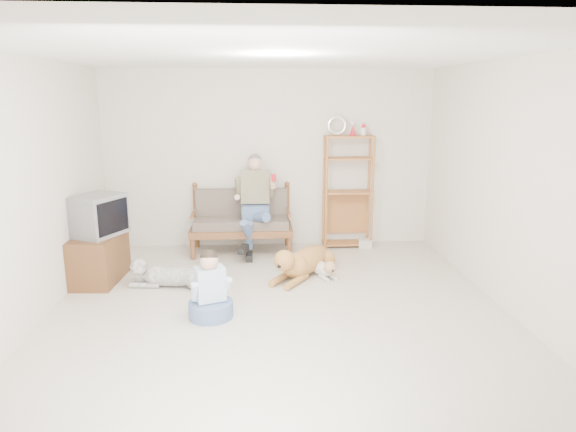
{
  "coord_description": "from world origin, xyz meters",
  "views": [
    {
      "loc": [
        -0.25,
        -5.11,
        2.32
      ],
      "look_at": [
        0.16,
        1.0,
        0.87
      ],
      "focal_mm": 32.0,
      "sensor_mm": 36.0,
      "label": 1
    }
  ],
  "objects": [
    {
      "name": "child",
      "position": [
        -0.73,
        0.04,
        0.27
      ],
      "size": [
        0.48,
        0.48,
        0.75
      ],
      "rotation": [
        0.0,
        0.0,
        0.37
      ],
      "color": "slate",
      "rests_on": "ground"
    },
    {
      "name": "tv_stand",
      "position": [
        -2.23,
        1.25,
        0.3
      ],
      "size": [
        0.57,
        0.94,
        0.6
      ],
      "rotation": [
        0.0,
        0.0,
        -0.08
      ],
      "color": "brown",
      "rests_on": "ground"
    },
    {
      "name": "wall_front",
      "position": [
        0.0,
        -2.75,
        1.35
      ],
      "size": [
        5.0,
        0.0,
        5.0
      ],
      "primitive_type": "plane",
      "rotation": [
        -1.57,
        0.0,
        0.0
      ],
      "color": "beige",
      "rests_on": "ground"
    },
    {
      "name": "book_stack",
      "position": [
        1.47,
        2.44,
        0.06
      ],
      "size": [
        0.22,
        0.18,
        0.13
      ],
      "primitive_type": "cube",
      "rotation": [
        0.0,
        0.0,
        -0.15
      ],
      "color": "silver",
      "rests_on": "ground"
    },
    {
      "name": "etagere",
      "position": [
        1.19,
        2.55,
        0.88
      ],
      "size": [
        0.76,
        0.33,
        2.02
      ],
      "color": "#9F6532",
      "rests_on": "ground"
    },
    {
      "name": "terrier",
      "position": [
        0.64,
        1.2,
        0.11
      ],
      "size": [
        0.35,
        0.64,
        0.25
      ],
      "rotation": [
        0.0,
        0.0,
        0.39
      ],
      "color": "silver",
      "rests_on": "ground"
    },
    {
      "name": "floor",
      "position": [
        0.0,
        0.0,
        0.0
      ],
      "size": [
        5.5,
        5.5,
        0.0
      ],
      "primitive_type": "plane",
      "color": "silver",
      "rests_on": "ground"
    },
    {
      "name": "ceiling",
      "position": [
        0.0,
        0.0,
        2.7
      ],
      "size": [
        5.5,
        5.5,
        0.0
      ],
      "primitive_type": "plane",
      "rotation": [
        3.14,
        0.0,
        0.0
      ],
      "color": "white",
      "rests_on": "ground"
    },
    {
      "name": "shaggy_dog",
      "position": [
        -1.34,
        0.99,
        0.14
      ],
      "size": [
        1.19,
        0.34,
        0.35
      ],
      "rotation": [
        0.0,
        0.0,
        -1.65
      ],
      "color": "white",
      "rests_on": "ground"
    },
    {
      "name": "wall_left",
      "position": [
        -2.5,
        0.0,
        1.35
      ],
      "size": [
        0.0,
        5.5,
        5.5
      ],
      "primitive_type": "plane",
      "rotation": [
        1.57,
        0.0,
        1.57
      ],
      "color": "beige",
      "rests_on": "ground"
    },
    {
      "name": "wall_outlet",
      "position": [
        -1.25,
        2.73,
        0.3
      ],
      "size": [
        0.12,
        0.02,
        0.08
      ],
      "primitive_type": "cube",
      "color": "silver",
      "rests_on": "ground"
    },
    {
      "name": "crt_tv",
      "position": [
        -2.19,
        1.26,
        0.85
      ],
      "size": [
        0.71,
        0.77,
        0.51
      ],
      "rotation": [
        0.0,
        0.0,
        -0.47
      ],
      "color": "slate",
      "rests_on": "tv_stand"
    },
    {
      "name": "golden_retriever",
      "position": [
        0.37,
        1.26,
        0.19
      ],
      "size": [
        0.95,
        1.32,
        0.46
      ],
      "rotation": [
        0.0,
        0.0,
        -0.61
      ],
      "color": "#B4773E",
      "rests_on": "ground"
    },
    {
      "name": "wall_right",
      "position": [
        2.5,
        0.0,
        1.35
      ],
      "size": [
        0.0,
        5.5,
        5.5
      ],
      "primitive_type": "plane",
      "rotation": [
        1.57,
        0.0,
        -1.57
      ],
      "color": "beige",
      "rests_on": "ground"
    },
    {
      "name": "man",
      "position": [
        -0.25,
        2.21,
        0.67
      ],
      "size": [
        0.56,
        0.8,
        1.29
      ],
      "color": "slate",
      "rests_on": "loveseat"
    },
    {
      "name": "loveseat",
      "position": [
        -0.44,
        2.4,
        0.49
      ],
      "size": [
        1.5,
        0.71,
        0.95
      ],
      "rotation": [
        0.0,
        0.0,
        -0.0
      ],
      "color": "brown",
      "rests_on": "ground"
    },
    {
      "name": "wall_back",
      "position": [
        0.0,
        2.75,
        1.35
      ],
      "size": [
        5.0,
        0.0,
        5.0
      ],
      "primitive_type": "plane",
      "rotation": [
        1.57,
        0.0,
        0.0
      ],
      "color": "beige",
      "rests_on": "ground"
    }
  ]
}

